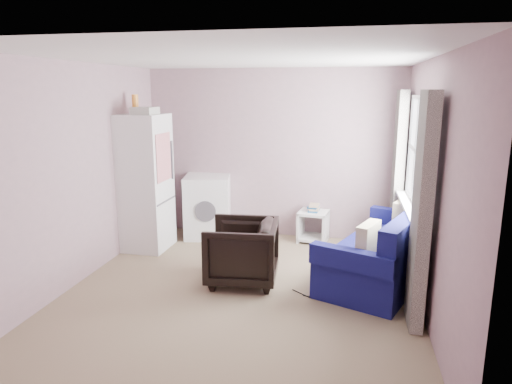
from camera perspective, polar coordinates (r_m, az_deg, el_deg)
room at (r=4.81m, az=-1.76°, el=1.44°), size 3.84×4.24×2.54m
armchair at (r=5.29m, az=-1.79°, el=-7.09°), size 0.79×0.84×0.80m
fridge at (r=6.47m, az=-13.87°, el=1.26°), size 0.68×0.66×2.13m
washing_machine at (r=6.94m, az=-6.03°, el=-1.60°), size 0.77×0.77×0.93m
side_table at (r=6.76m, az=7.17°, el=-3.97°), size 0.46×0.46×0.56m
sofa at (r=5.58m, az=15.89°, el=-7.40°), size 1.56×2.15×0.88m
window_dressing at (r=5.43m, az=18.46°, el=0.53°), size 0.17×2.62×2.18m
floor_cables at (r=5.11m, az=6.57°, el=-12.71°), size 0.41×0.18×0.01m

